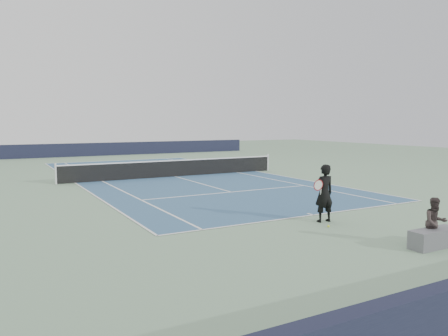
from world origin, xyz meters
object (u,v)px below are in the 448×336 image
spectator_bench (435,230)px  tennis_net (175,168)px  tennis_player (324,193)px  tennis_ball (328,226)px

spectator_bench → tennis_net: bearing=90.5°
tennis_player → tennis_ball: tennis_player is taller
tennis_player → spectator_bench: size_ratio=1.19×
tennis_ball → tennis_player: bearing=60.0°
tennis_net → tennis_player: (-0.35, -12.76, 0.40)m
tennis_net → tennis_ball: 13.41m
tennis_player → spectator_bench: bearing=-81.8°
tennis_ball → spectator_bench: bearing=-73.2°
tennis_player → spectator_bench: tennis_player is taller
tennis_net → spectator_bench: size_ratio=8.56×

